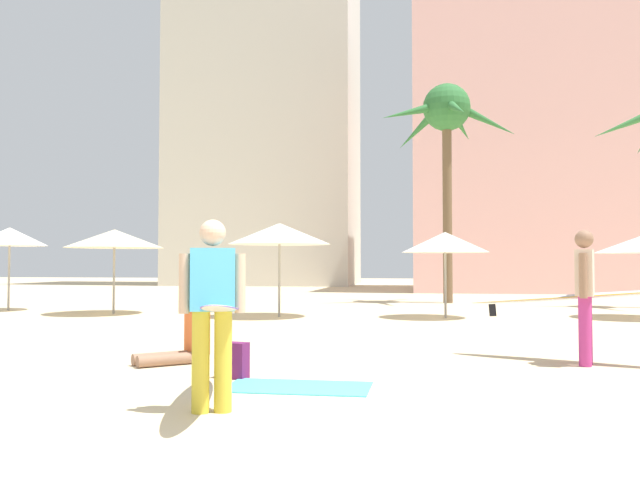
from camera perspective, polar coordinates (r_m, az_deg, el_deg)
name	(u,v)px	position (r m, az deg, el deg)	size (l,w,h in m)	color
ground	(283,423)	(5.76, -3.26, -15.51)	(120.00, 120.00, 0.00)	beige
hotel_pink	(582,158)	(38.62, 21.78, 6.58)	(18.12, 11.97, 14.22)	beige
hotel_tower_gray	(267,38)	(48.05, -4.59, 17.05)	(12.20, 8.50, 34.31)	beige
palm_tree_far_left	(447,120)	(24.13, 10.91, 10.14)	(4.84, 5.00, 7.77)	brown
cafe_umbrella_0	(445,242)	(16.92, 10.78, -0.20)	(2.20, 2.20, 2.16)	gray
cafe_umbrella_2	(114,239)	(18.83, -17.39, 0.11)	(2.66, 2.66, 2.30)	gray
cafe_umbrella_4	(10,237)	(21.28, -25.30, 0.27)	(2.12, 2.12, 2.43)	gray
cafe_umbrella_5	(279,234)	(16.98, -3.54, 0.54)	(2.64, 2.64, 2.41)	gray
beach_towel	(298,387)	(7.30, -1.91, -12.61)	(1.56, 0.84, 0.01)	#4CC6D6
backpack	(235,361)	(7.92, -7.34, -10.35)	(0.34, 0.30, 0.42)	#661C50
person_far_right	(582,293)	(9.57, 21.78, -4.31)	(2.96, 1.51, 1.79)	#B7337F
person_mid_center	(216,307)	(6.18, -9.01, -5.79)	(0.97, 2.61, 1.74)	gold
person_near_left	(185,339)	(9.20, -11.62, -8.37)	(0.97, 0.92, 0.96)	#936B51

